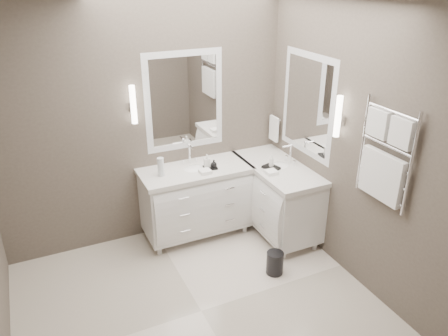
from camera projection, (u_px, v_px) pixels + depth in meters
name	position (u px, v px, depth m)	size (l,w,h in m)	color
floor	(201.00, 311.00, 4.02)	(3.20, 3.00, 0.01)	silver
wall_back	(145.00, 124.00, 4.69)	(3.20, 0.01, 2.70)	#544B43
wall_front	(308.00, 298.00, 2.22)	(3.20, 0.01, 2.70)	#544B43
wall_right	(357.00, 148.00, 4.07)	(0.01, 3.00, 2.70)	#544B43
vanity_back	(196.00, 197.00, 5.00)	(1.24, 0.59, 0.97)	white
vanity_right	(276.00, 194.00, 5.07)	(0.59, 1.24, 0.97)	white
mirror_back	(184.00, 101.00, 4.77)	(0.90, 0.02, 1.10)	white
mirror_right	(307.00, 105.00, 4.64)	(0.02, 0.90, 1.10)	white
sconce_back	(133.00, 105.00, 4.48)	(0.06, 0.06, 0.40)	white
sconce_right	(338.00, 117.00, 4.12)	(0.06, 0.06, 0.40)	white
towel_bar_corner	(274.00, 128.00, 5.26)	(0.03, 0.22, 0.30)	white
towel_ladder	(384.00, 160.00, 3.71)	(0.06, 0.58, 0.90)	white
waste_bin	(275.00, 263.00, 4.48)	(0.18, 0.18, 0.25)	black
amenity_tray_back	(210.00, 168.00, 4.84)	(0.15, 0.11, 0.02)	black
amenity_tray_right	(271.00, 168.00, 4.83)	(0.13, 0.17, 0.03)	black
water_bottle	(161.00, 167.00, 4.64)	(0.07, 0.07, 0.20)	silver
soap_bottle_a	(207.00, 161.00, 4.81)	(0.06, 0.07, 0.14)	white
soap_bottle_b	(214.00, 164.00, 4.80)	(0.07, 0.07, 0.09)	black
soap_bottle_c	(271.00, 161.00, 4.80)	(0.05, 0.06, 0.14)	white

